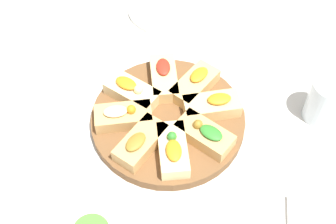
{
  "coord_description": "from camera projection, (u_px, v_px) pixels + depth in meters",
  "views": [
    {
      "loc": [
        -0.54,
        0.14,
        0.79
      ],
      "look_at": [
        0.0,
        0.0,
        0.04
      ],
      "focal_mm": 50.0,
      "sensor_mm": 36.0,
      "label": 1
    }
  ],
  "objects": [
    {
      "name": "focaccia_slice_4",
      "position": [
        212.0,
        106.0,
        0.95
      ],
      "size": [
        0.06,
        0.12,
        0.04
      ],
      "color": "#DBB775",
      "rests_on": "serving_board"
    },
    {
      "name": "plate_right",
      "position": [
        165.0,
        8.0,
        1.17
      ],
      "size": [
        0.19,
        0.19,
        0.02
      ],
      "color": "white",
      "rests_on": "ground_plane"
    },
    {
      "name": "focaccia_slice_1",
      "position": [
        140.0,
        143.0,
        0.89
      ],
      "size": [
        0.11,
        0.12,
        0.04
      ],
      "color": "tan",
      "rests_on": "serving_board"
    },
    {
      "name": "focaccia_slice_3",
      "position": [
        205.0,
        134.0,
        0.9
      ],
      "size": [
        0.12,
        0.11,
        0.05
      ],
      "color": "tan",
      "rests_on": "serving_board"
    },
    {
      "name": "focaccia_slice_2",
      "position": [
        173.0,
        149.0,
        0.88
      ],
      "size": [
        0.12,
        0.07,
        0.05
      ],
      "color": "#E5C689",
      "rests_on": "serving_board"
    },
    {
      "name": "focaccia_slice_0",
      "position": [
        123.0,
        116.0,
        0.93
      ],
      "size": [
        0.07,
        0.12,
        0.05
      ],
      "color": "tan",
      "rests_on": "serving_board"
    },
    {
      "name": "water_glass",
      "position": [
        326.0,
        100.0,
        0.94
      ],
      "size": [
        0.07,
        0.07,
        0.1
      ],
      "primitive_type": "cylinder",
      "color": "silver",
      "rests_on": "ground_plane"
    },
    {
      "name": "focaccia_slice_5",
      "position": [
        195.0,
        84.0,
        0.98
      ],
      "size": [
        0.11,
        0.12,
        0.04
      ],
      "color": "tan",
      "rests_on": "serving_board"
    },
    {
      "name": "focaccia_slice_7",
      "position": [
        132.0,
        92.0,
        0.97
      ],
      "size": [
        0.12,
        0.11,
        0.05
      ],
      "color": "#E5C689",
      "rests_on": "serving_board"
    },
    {
      "name": "serving_board",
      "position": [
        168.0,
        120.0,
        0.96
      ],
      "size": [
        0.31,
        0.31,
        0.02
      ],
      "primitive_type": "cylinder",
      "color": "brown",
      "rests_on": "ground_plane"
    },
    {
      "name": "ground_plane",
      "position": [
        168.0,
        123.0,
        0.97
      ],
      "size": [
        3.0,
        3.0,
        0.0
      ],
      "primitive_type": "plane",
      "color": "beige"
    },
    {
      "name": "focaccia_slice_6",
      "position": [
        164.0,
        77.0,
        0.99
      ],
      "size": [
        0.12,
        0.07,
        0.04
      ],
      "color": "#DBB775",
      "rests_on": "serving_board"
    }
  ]
}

